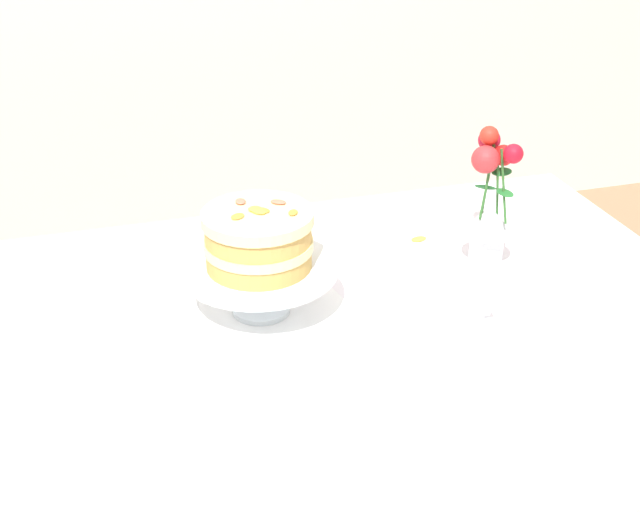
{
  "coord_description": "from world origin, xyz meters",
  "views": [
    {
      "loc": [
        -0.47,
        -1.31,
        1.59
      ],
      "look_at": [
        -0.07,
        0.01,
        0.86
      ],
      "focal_mm": 48.25,
      "sensor_mm": 36.0,
      "label": 1
    }
  ],
  "objects_px": {
    "flower_vase": "(490,205)",
    "dining_table": "(361,356)",
    "cake_stand": "(260,274)",
    "layer_cake": "(258,239)",
    "teacup": "(466,316)"
  },
  "relations": [
    {
      "from": "flower_vase",
      "to": "teacup",
      "type": "height_order",
      "value": "flower_vase"
    },
    {
      "from": "flower_vase",
      "to": "dining_table",
      "type": "bearing_deg",
      "value": -158.17
    },
    {
      "from": "cake_stand",
      "to": "layer_cake",
      "type": "height_order",
      "value": "layer_cake"
    },
    {
      "from": "layer_cake",
      "to": "teacup",
      "type": "height_order",
      "value": "layer_cake"
    },
    {
      "from": "flower_vase",
      "to": "cake_stand",
      "type": "bearing_deg",
      "value": -173.22
    },
    {
      "from": "layer_cake",
      "to": "dining_table",
      "type": "bearing_deg",
      "value": -20.78
    },
    {
      "from": "flower_vase",
      "to": "teacup",
      "type": "relative_size",
      "value": 2.53
    },
    {
      "from": "layer_cake",
      "to": "flower_vase",
      "type": "distance_m",
      "value": 0.5
    },
    {
      "from": "dining_table",
      "to": "flower_vase",
      "type": "distance_m",
      "value": 0.4
    },
    {
      "from": "teacup",
      "to": "layer_cake",
      "type": "bearing_deg",
      "value": 155.46
    },
    {
      "from": "layer_cake",
      "to": "flower_vase",
      "type": "height_order",
      "value": "flower_vase"
    },
    {
      "from": "cake_stand",
      "to": "layer_cake",
      "type": "xyz_separation_m",
      "value": [
        0.0,
        0.0,
        0.07
      ]
    },
    {
      "from": "dining_table",
      "to": "cake_stand",
      "type": "relative_size",
      "value": 4.83
    },
    {
      "from": "dining_table",
      "to": "layer_cake",
      "type": "xyz_separation_m",
      "value": [
        -0.18,
        0.07,
        0.24
      ]
    },
    {
      "from": "dining_table",
      "to": "layer_cake",
      "type": "bearing_deg",
      "value": 159.22
    }
  ]
}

